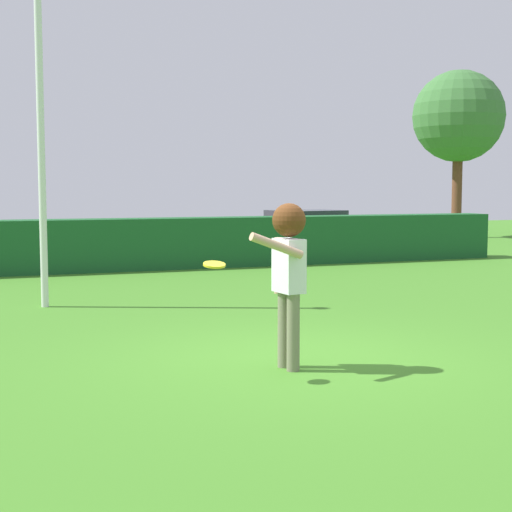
{
  "coord_description": "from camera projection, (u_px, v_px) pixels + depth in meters",
  "views": [
    {
      "loc": [
        -3.5,
        -7.89,
        1.97
      ],
      "look_at": [
        -0.28,
        0.63,
        1.15
      ],
      "focal_mm": 53.66,
      "sensor_mm": 36.0,
      "label": 1
    }
  ],
  "objects": [
    {
      "name": "lamppost",
      "position": [
        41.0,
        128.0,
        12.37
      ],
      "size": [
        0.24,
        0.24,
        5.25
      ],
      "color": "silver",
      "rests_on": "ground"
    },
    {
      "name": "person",
      "position": [
        288.0,
        262.0,
        8.21
      ],
      "size": [
        0.74,
        0.62,
        1.8
      ],
      "color": "#77755B",
      "rests_on": "ground"
    },
    {
      "name": "hedge_row",
      "position": [
        125.0,
        244.0,
        18.21
      ],
      "size": [
        20.18,
        0.9,
        1.23
      ],
      "primitive_type": "cube",
      "color": "#1B5428",
      "rests_on": "ground"
    },
    {
      "name": "ground_plane",
      "position": [
        298.0,
        360.0,
        8.76
      ],
      "size": [
        60.0,
        60.0,
        0.0
      ],
      "primitive_type": "plane",
      "color": "#407E24"
    },
    {
      "name": "parked_car_red",
      "position": [
        306.0,
        228.0,
        24.24
      ],
      "size": [
        4.38,
        2.23,
        1.25
      ],
      "color": "#B21E1E",
      "rests_on": "ground"
    },
    {
      "name": "frisbee",
      "position": [
        214.0,
        265.0,
        7.69
      ],
      "size": [
        0.23,
        0.23,
        0.06
      ],
      "color": "yellow"
    },
    {
      "name": "oak_tree",
      "position": [
        459.0,
        117.0,
        29.76
      ],
      "size": [
        3.56,
        3.56,
        6.51
      ],
      "color": "brown",
      "rests_on": "ground"
    }
  ]
}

